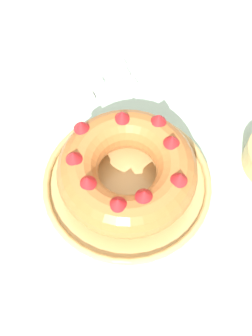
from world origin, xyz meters
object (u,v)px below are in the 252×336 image
bundt_cake (126,168)px  serving_knife (74,79)px  fork (93,84)px  serving_dish (126,180)px  cake_knife (94,95)px

bundt_cake → serving_knife: bearing=179.4°
bundt_cake → fork: (-0.24, 0.03, -0.05)m
serving_dish → cake_knife: serving_dish is taller
serving_knife → cake_knife: (0.06, 0.02, 0.00)m
bundt_cake → cake_knife: (-0.21, 0.02, -0.05)m
serving_dish → bundt_cake: size_ratio=1.26×
serving_dish → fork: 0.24m
bundt_cake → fork: size_ratio=1.22×
bundt_cake → serving_dish: bearing=-109.7°
fork → serving_knife: serving_knife is taller
serving_dish → fork: size_ratio=1.53×
serving_knife → cake_knife: 0.06m
serving_dish → cake_knife: size_ratio=1.78×
bundt_cake → serving_knife: size_ratio=1.16×
serving_knife → serving_dish: bearing=-5.0°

